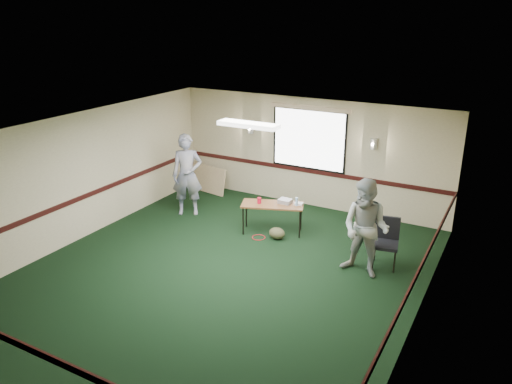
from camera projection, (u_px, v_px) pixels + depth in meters
The scene contains 13 objects.
ground at pixel (223, 272), 9.40m from camera, with size 8.00×8.00×0.00m, color black.
room_shell at pixel (275, 164), 10.61m from camera, with size 8.00×8.02×8.00m.
folding_table at pixel (272, 206), 10.90m from camera, with size 1.45×0.97×0.67m.
projector at pixel (285, 201), 10.92m from camera, with size 0.27×0.23×0.09m, color gray.
game_console at pixel (299, 204), 10.84m from camera, with size 0.18×0.14×0.04m, color silver.
red_cup at pixel (259, 201), 10.90m from camera, with size 0.09×0.09×0.13m, color #AD0B23.
water_bottle at pixel (297, 202), 10.75m from camera, with size 0.06×0.06×0.19m, color #8DBBE7.
duffel_bag at pixel (277, 233), 10.75m from camera, with size 0.36×0.27×0.25m, color #3F3C24.
cable_coil at pixel (259, 237), 10.83m from camera, with size 0.29×0.29×0.01m, color red.
folded_table at pixel (205, 178), 13.53m from camera, with size 1.40×0.06×0.72m, color tan.
conference_chair at pixel (386, 238), 9.53m from camera, with size 0.55×0.56×0.95m.
person_left at pixel (187, 175), 11.80m from camera, with size 0.71×0.47×1.96m, color #3A4880.
person_right at pixel (366, 229), 9.04m from camera, with size 0.90×0.70×1.85m, color #7DA1C3.
Camera 1 is at (4.53, -6.99, 4.67)m, focal length 35.00 mm.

